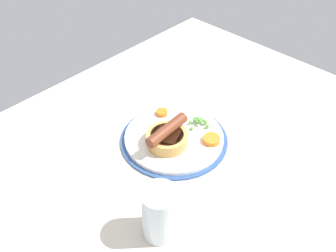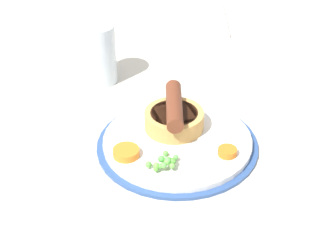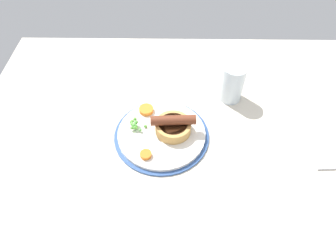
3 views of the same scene
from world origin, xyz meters
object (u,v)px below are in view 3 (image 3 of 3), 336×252
(dinner_plate, at_px, (162,134))
(drinking_glass, at_px, (232,83))
(carrot_slice_0, at_px, (146,110))
(sausage_pudding, at_px, (173,125))
(pea_pile, at_px, (135,125))
(carrot_slice_2, at_px, (146,155))

(dinner_plate, relative_size, drinking_glass, 2.25)
(dinner_plate, xyz_separation_m, carrot_slice_0, (-0.04, 0.07, 0.01))
(sausage_pudding, height_order, pea_pile, sausage_pudding)
(carrot_slice_0, bearing_deg, carrot_slice_2, -86.97)
(sausage_pudding, bearing_deg, carrot_slice_2, -132.61)
(carrot_slice_2, bearing_deg, sausage_pudding, 50.58)
(dinner_plate, distance_m, sausage_pudding, 0.04)
(carrot_slice_0, distance_m, drinking_glass, 0.24)
(drinking_glass, bearing_deg, carrot_slice_0, -163.14)
(carrot_slice_0, relative_size, carrot_slice_2, 1.39)
(dinner_plate, xyz_separation_m, drinking_glass, (0.19, 0.14, 0.05))
(carrot_slice_2, bearing_deg, dinner_plate, 64.03)
(carrot_slice_0, height_order, carrot_slice_2, carrot_slice_0)
(pea_pile, distance_m, carrot_slice_2, 0.09)
(pea_pile, xyz_separation_m, carrot_slice_2, (0.03, -0.09, -0.01))
(drinking_glass, bearing_deg, carrot_slice_2, -136.31)
(sausage_pudding, height_order, drinking_glass, drinking_glass)
(carrot_slice_0, bearing_deg, dinner_plate, -59.34)
(sausage_pudding, xyz_separation_m, carrot_slice_2, (-0.06, -0.08, -0.02))
(pea_pile, height_order, carrot_slice_2, pea_pile)
(dinner_plate, height_order, carrot_slice_0, carrot_slice_0)
(dinner_plate, distance_m, carrot_slice_2, 0.08)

